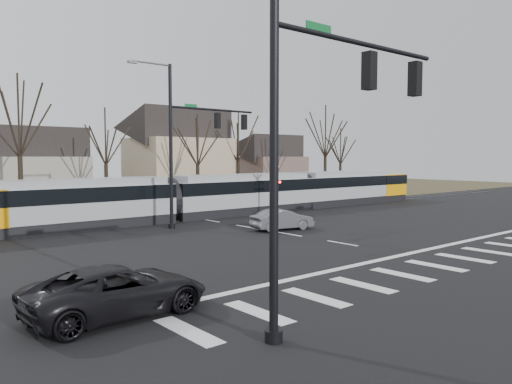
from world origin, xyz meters
TOP-DOWN VIEW (x-y plane):
  - ground at (0.00, 0.00)m, footprint 140.00×140.00m
  - grass_verge at (0.00, 32.00)m, footprint 140.00×28.00m
  - crosswalk at (0.00, -4.00)m, footprint 27.00×2.60m
  - stop_line at (0.00, -1.80)m, footprint 28.00×0.35m
  - lane_dashes at (0.00, 16.00)m, footprint 0.18×30.00m
  - rail_pair at (0.00, 15.80)m, footprint 90.00×1.52m
  - tram at (4.30, 16.00)m, footprint 41.18×3.06m
  - sedan at (0.86, 7.52)m, footprint 2.91×4.45m
  - suv at (-14.03, -1.67)m, footprint 2.73×5.36m
  - signal_pole_near_left at (-10.41, -6.00)m, footprint 9.28×0.44m
  - signal_pole_far at (-2.41, 12.50)m, footprint 9.28×0.44m
  - rail_crossing_signal at (5.00, 12.79)m, footprint 1.08×0.36m
  - tree_row at (2.00, 26.00)m, footprint 59.20×7.20m
  - house_b at (-5.00, 36.00)m, footprint 8.64×7.56m
  - house_c at (9.00, 33.00)m, footprint 10.80×8.64m
  - house_d at (24.00, 35.00)m, footprint 8.64×7.56m

SIDE VIEW (x-z plane):
  - ground at x=0.00m, z-range 0.00..0.00m
  - grass_verge at x=0.00m, z-range 0.00..0.01m
  - crosswalk at x=0.00m, z-range 0.00..0.01m
  - stop_line at x=0.00m, z-range 0.00..0.01m
  - lane_dashes at x=0.00m, z-range 0.00..0.01m
  - rail_pair at x=0.00m, z-range 0.00..0.06m
  - sedan at x=0.86m, z-range 0.00..1.29m
  - suv at x=-14.03m, z-range 0.00..1.45m
  - tram at x=4.30m, z-range 0.14..3.26m
  - rail_crossing_signal at x=5.00m, z-range -0.11..3.89m
  - house_b at x=-5.00m, z-range 0.14..7.79m
  - house_d at x=24.00m, z-range 0.14..7.79m
  - tree_row at x=2.00m, z-range 0.00..10.00m
  - house_c at x=9.00m, z-range 0.18..10.28m
  - signal_pole_near_left at x=-10.41m, z-range 0.60..10.80m
  - signal_pole_far at x=-2.41m, z-range 0.60..10.80m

